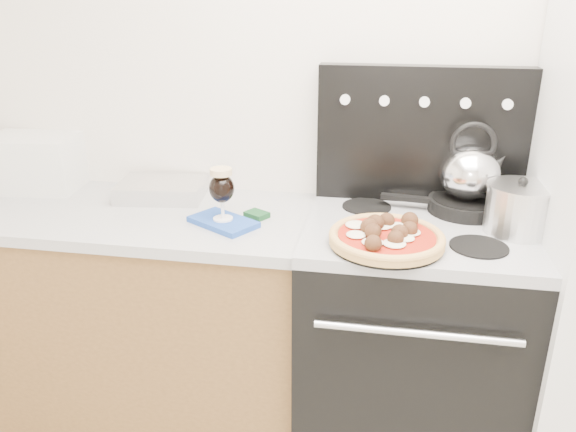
% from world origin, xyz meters
% --- Properties ---
extents(room_shell, '(3.52, 3.01, 2.52)m').
position_xyz_m(room_shell, '(0.00, 0.29, 1.25)').
color(room_shell, beige).
rests_on(room_shell, ground).
extents(base_cabinet, '(1.45, 0.60, 0.86)m').
position_xyz_m(base_cabinet, '(-1.02, 1.20, 0.43)').
color(base_cabinet, brown).
rests_on(base_cabinet, ground).
extents(countertop, '(1.48, 0.63, 0.04)m').
position_xyz_m(countertop, '(-1.02, 1.20, 0.88)').
color(countertop, '#B4B4B4').
rests_on(countertop, base_cabinet).
extents(stove_body, '(0.76, 0.65, 0.88)m').
position_xyz_m(stove_body, '(0.08, 1.18, 0.44)').
color(stove_body, black).
rests_on(stove_body, ground).
extents(cooktop, '(0.76, 0.65, 0.04)m').
position_xyz_m(cooktop, '(0.08, 1.18, 0.90)').
color(cooktop, '#ADADB2').
rests_on(cooktop, stove_body).
extents(backguard, '(0.76, 0.08, 0.50)m').
position_xyz_m(backguard, '(0.08, 1.45, 1.17)').
color(backguard, black).
rests_on(backguard, cooktop).
extents(toaster_oven, '(0.38, 0.30, 0.22)m').
position_xyz_m(toaster_oven, '(-1.46, 1.38, 1.01)').
color(toaster_oven, silver).
rests_on(toaster_oven, countertop).
extents(foil_sheet, '(0.36, 0.28, 0.07)m').
position_xyz_m(foil_sheet, '(-0.91, 1.35, 0.93)').
color(foil_sheet, white).
rests_on(foil_sheet, countertop).
extents(oven_mitt, '(0.27, 0.24, 0.02)m').
position_xyz_m(oven_mitt, '(-0.59, 1.11, 0.91)').
color(oven_mitt, '#214BAE').
rests_on(oven_mitt, countertop).
extents(beer_glass, '(0.10, 0.10, 0.19)m').
position_xyz_m(beer_glass, '(-0.59, 1.11, 1.01)').
color(beer_glass, black).
rests_on(beer_glass, oven_mitt).
extents(pizza_pan, '(0.41, 0.41, 0.01)m').
position_xyz_m(pizza_pan, '(-0.02, 0.99, 0.93)').
color(pizza_pan, black).
rests_on(pizza_pan, cooktop).
extents(pizza, '(0.45, 0.45, 0.05)m').
position_xyz_m(pizza, '(-0.02, 0.99, 0.96)').
color(pizza, '#EAC565').
rests_on(pizza, pizza_pan).
extents(skillet, '(0.30, 0.30, 0.05)m').
position_xyz_m(skillet, '(0.25, 1.34, 0.94)').
color(skillet, black).
rests_on(skillet, cooktop).
extents(tea_kettle, '(0.22, 0.22, 0.23)m').
position_xyz_m(tea_kettle, '(0.25, 1.34, 1.09)').
color(tea_kettle, silver).
rests_on(tea_kettle, skillet).
extents(stock_pot, '(0.26, 0.26, 0.15)m').
position_xyz_m(stock_pot, '(0.40, 1.18, 1.00)').
color(stock_pot, silver).
rests_on(stock_pot, cooktop).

